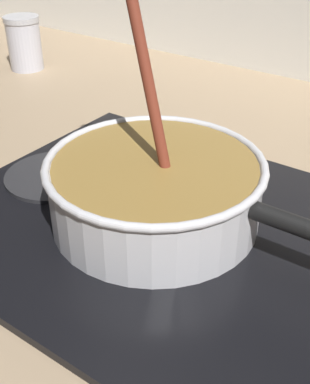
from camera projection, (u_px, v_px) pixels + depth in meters
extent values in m
cube|color=#9E8466|center=(56.00, 259.00, 0.65)|extent=(2.40, 1.60, 0.04)
cube|color=black|center=(155.00, 222.00, 0.67)|extent=(0.56, 0.48, 0.01)
torus|color=#592D0C|center=(155.00, 216.00, 0.67)|extent=(0.18, 0.18, 0.01)
cylinder|color=#262628|center=(54.00, 175.00, 0.76)|extent=(0.15, 0.15, 0.01)
cylinder|color=silver|center=(155.00, 192.00, 0.65)|extent=(0.27, 0.27, 0.08)
cylinder|color=olive|center=(155.00, 189.00, 0.64)|extent=(0.26, 0.26, 0.08)
torus|color=silver|center=(155.00, 164.00, 0.62)|extent=(0.28, 0.28, 0.01)
cylinder|color=#E5CC7A|center=(214.00, 197.00, 0.58)|extent=(0.04, 0.04, 0.01)
cylinder|color=beige|center=(180.00, 175.00, 0.62)|extent=(0.03, 0.03, 0.01)
cylinder|color=#E5CC7A|center=(150.00, 161.00, 0.65)|extent=(0.03, 0.03, 0.01)
cylinder|color=beige|center=(167.00, 204.00, 0.57)|extent=(0.03, 0.03, 0.01)
cylinder|color=beige|center=(122.00, 167.00, 0.64)|extent=(0.04, 0.04, 0.01)
cylinder|color=#E5CC7A|center=(233.00, 169.00, 0.63)|extent=(0.03, 0.03, 0.01)
cylinder|color=maroon|center=(145.00, 66.00, 0.58)|extent=(0.10, 0.04, 0.27)
cube|color=brown|center=(167.00, 178.00, 0.62)|extent=(0.05, 0.04, 0.01)
cylinder|color=silver|center=(25.00, 46.00, 1.20)|extent=(0.08, 0.08, 0.11)
cylinder|color=#B2B2B7|center=(21.00, 19.00, 1.17)|extent=(0.08, 0.08, 0.01)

